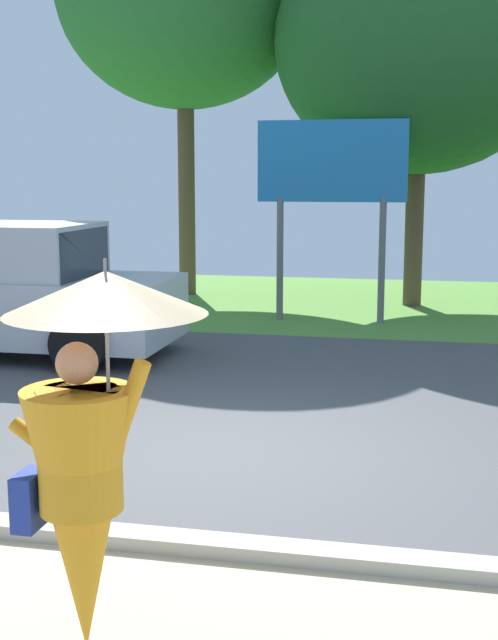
{
  "coord_description": "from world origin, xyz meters",
  "views": [
    {
      "loc": [
        1.79,
        -7.26,
        2.53
      ],
      "look_at": [
        0.02,
        1.0,
        1.1
      ],
      "focal_mm": 47.53,
      "sensor_mm": 36.0,
      "label": 1
    }
  ],
  "objects": [
    {
      "name": "monk_pedestrian",
      "position": [
        0.09,
        -3.31,
        1.11
      ],
      "size": [
        1.09,
        1.03,
        2.13
      ],
      "rotation": [
        0.0,
        0.0,
        -0.07
      ],
      "color": "orange",
      "rests_on": "ground_plane"
    },
    {
      "name": "ground_plane",
      "position": [
        0.0,
        2.95,
        -0.05
      ],
      "size": [
        40.0,
        22.0,
        0.2
      ],
      "color": "#4C4C4F"
    },
    {
      "name": "roadside_billboard",
      "position": [
        0.08,
        7.57,
        2.55
      ],
      "size": [
        2.6,
        0.12,
        3.5
      ],
      "color": "slate",
      "rests_on": "ground_plane"
    },
    {
      "name": "tree_left_far",
      "position": [
        1.47,
        9.78,
        5.09
      ],
      "size": [
        5.56,
        5.56,
        7.62
      ],
      "color": "brown",
      "rests_on": "ground_plane"
    }
  ]
}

